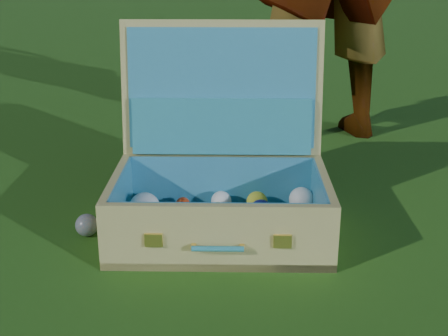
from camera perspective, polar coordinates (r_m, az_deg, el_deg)
The scene contains 3 objects.
ground at distance 1.63m, azimuth 4.28°, elevation -7.34°, with size 60.00×60.00×0.00m, color #215114.
stray_ball at distance 1.72m, azimuth -12.44°, elevation -5.12°, with size 0.06×0.06×0.06m, color teal.
suitcase at distance 1.69m, azimuth -0.36°, elevation -0.60°, with size 0.62×0.53×0.55m.
Camera 1 is at (0.08, -1.45, 0.74)m, focal length 50.00 mm.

